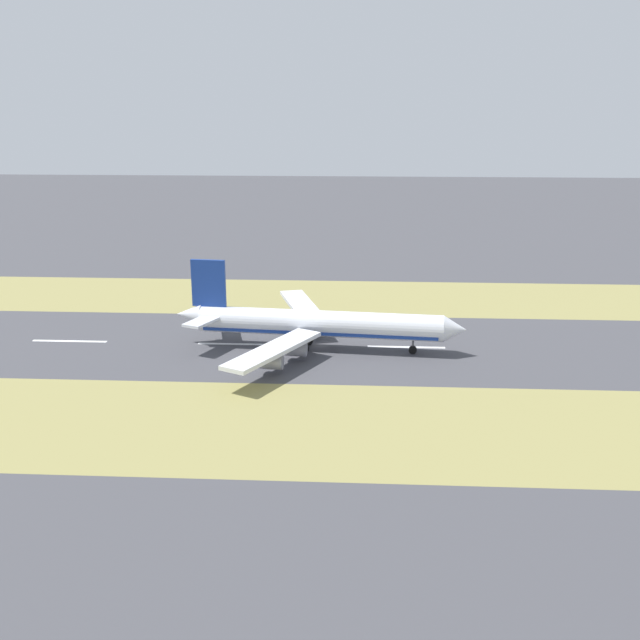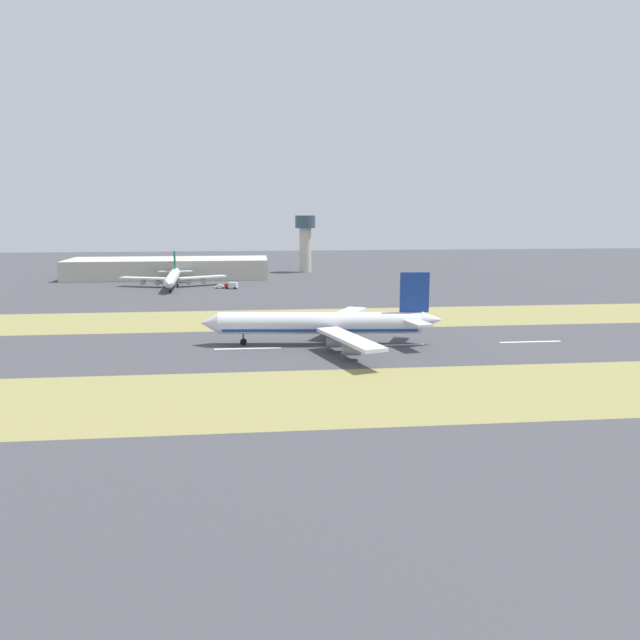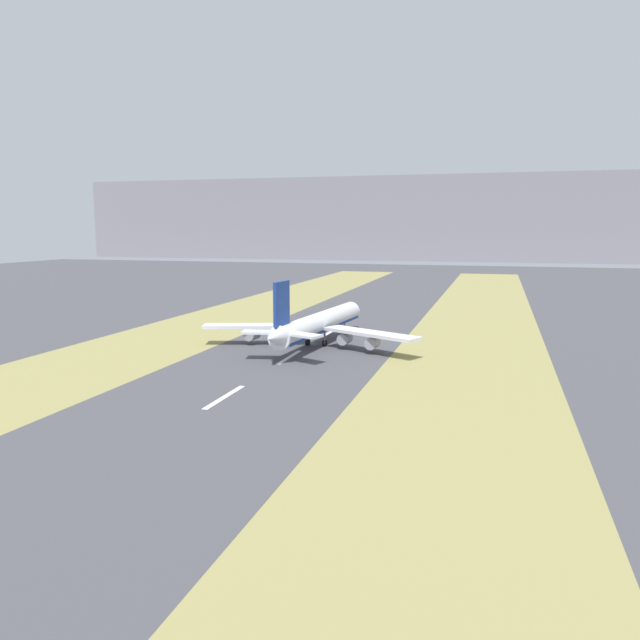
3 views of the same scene
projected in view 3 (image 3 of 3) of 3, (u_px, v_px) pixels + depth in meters
ground_plane at (311, 344)px, 180.23m from camera, size 800.00×800.00×0.00m
grass_median_west at (172, 336)px, 192.46m from camera, size 40.00×600.00×0.01m
grass_median_east at (471, 352)px, 168.00m from camera, size 40.00×600.00×0.01m
centreline_dash_near at (225, 397)px, 123.49m from camera, size 1.20×18.00×0.01m
centreline_dash_mid at (289, 357)px, 161.53m from camera, size 1.20×18.00×0.01m
centreline_dash_far at (329, 332)px, 199.58m from camera, size 1.20×18.00×0.01m
airplane_main_jet at (318, 324)px, 177.23m from camera, size 63.85×67.22×20.20m
mountain_ridge at (451, 219)px, 668.60m from camera, size 800.00×120.00×85.36m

